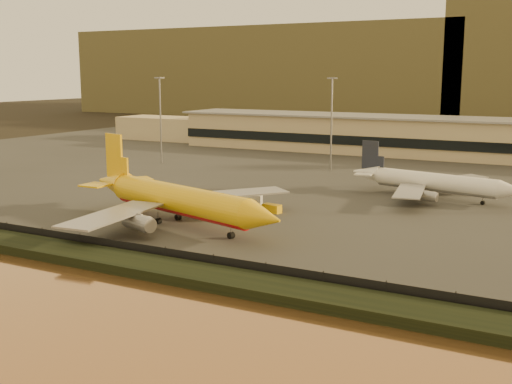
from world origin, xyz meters
TOP-DOWN VIEW (x-y plane):
  - ground at (0.00, 0.00)m, footprint 900.00×900.00m
  - embankment at (0.00, -17.00)m, footprint 320.00×7.00m
  - tarmac at (0.00, 95.00)m, footprint 320.00×220.00m
  - perimeter_fence at (0.00, -13.00)m, footprint 300.00×0.05m
  - terminal_building at (-14.52, 125.55)m, footprint 202.00×25.00m
  - apron_light_masts at (15.00, 75.00)m, footprint 152.20×12.20m
  - distant_hills at (-20.74, 340.00)m, footprint 470.00×160.00m
  - dhl_cargo_jet at (-10.13, 7.16)m, footprint 48.92×46.74m
  - white_narrowbody_jet at (23.98, 53.47)m, footprint 39.19×37.64m
  - gse_vehicle_yellow at (0.22, 23.96)m, footprint 3.91×2.33m
  - gse_vehicle_white at (-7.28, 29.56)m, footprint 4.49×2.74m

SIDE VIEW (x-z plane):
  - ground at x=0.00m, z-range 0.00..0.00m
  - tarmac at x=0.00m, z-range 0.00..0.20m
  - embankment at x=0.00m, z-range 0.00..1.40m
  - gse_vehicle_yellow at x=0.22m, z-range 0.20..1.85m
  - gse_vehicle_white at x=-7.28m, z-range 0.20..2.08m
  - perimeter_fence at x=0.00m, z-range 0.20..2.40m
  - white_narrowbody_jet at x=23.98m, z-range -2.08..9.25m
  - dhl_cargo_jet at x=-10.13m, z-range -2.80..12.08m
  - terminal_building at x=-14.52m, z-range -0.05..12.55m
  - apron_light_masts at x=15.00m, z-range 3.00..28.40m
  - distant_hills at x=-20.74m, z-range -3.61..66.39m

